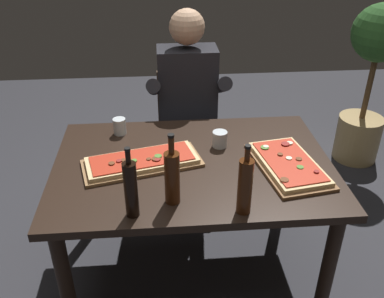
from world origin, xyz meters
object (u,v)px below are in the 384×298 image
pizza_rectangular_front (142,161)px  tumbler_far_side (220,140)px  pizza_rectangular_left (288,164)px  tumbler_near_camera (120,127)px  potted_plant_corner (371,76)px  dining_table (193,178)px  wine_bottle_dark (131,189)px  seated_diner (188,102)px  vinegar_bottle_green (172,177)px  oil_bottle_amber (245,186)px  diner_chair (187,128)px

pizza_rectangular_front → tumbler_far_side: 0.44m
pizza_rectangular_left → tumbler_near_camera: 0.95m
pizza_rectangular_front → potted_plant_corner: 2.06m
dining_table → pizza_rectangular_front: pizza_rectangular_front is taller
pizza_rectangular_left → wine_bottle_dark: (-0.75, -0.30, 0.11)m
seated_diner → dining_table: bearing=-92.3°
dining_table → seated_diner: 0.74m
pizza_rectangular_left → wine_bottle_dark: wine_bottle_dark is taller
dining_table → pizza_rectangular_left: size_ratio=2.65×
seated_diner → potted_plant_corner: size_ratio=1.05×
vinegar_bottle_green → tumbler_far_side: (0.27, 0.46, -0.09)m
oil_bottle_amber → seated_diner: seated_diner is taller
pizza_rectangular_left → potted_plant_corner: bearing=50.8°
dining_table → diner_chair: bearing=88.0°
dining_table → pizza_rectangular_left: (0.47, -0.09, 0.12)m
dining_table → oil_bottle_amber: size_ratio=4.31×
oil_bottle_amber → diner_chair: (-0.15, 1.26, -0.39)m
wine_bottle_dark → tumbler_far_side: wine_bottle_dark is taller
tumbler_near_camera → seated_diner: bearing=43.6°
oil_bottle_amber → pizza_rectangular_left: bearing=48.1°
tumbler_far_side → dining_table: bearing=-135.9°
oil_bottle_amber → tumbler_far_side: bearing=92.4°
dining_table → tumbler_near_camera: (-0.38, 0.34, 0.14)m
pizza_rectangular_left → tumbler_near_camera: tumbler_near_camera is taller
oil_bottle_amber → potted_plant_corner: bearing=50.2°
pizza_rectangular_front → tumbler_near_camera: 0.36m
dining_table → tumbler_far_side: size_ratio=16.14×
pizza_rectangular_front → tumbler_far_side: size_ratio=7.21×
pizza_rectangular_left → vinegar_bottle_green: (-0.58, -0.22, 0.11)m
wine_bottle_dark → pizza_rectangular_left: bearing=21.9°
wine_bottle_dark → oil_bottle_amber: bearing=-2.1°
potted_plant_corner → tumbler_far_side: bearing=-143.0°
diner_chair → tumbler_near_camera: bearing=-128.9°
dining_table → pizza_rectangular_left: pizza_rectangular_left is taller
diner_chair → pizza_rectangular_left: bearing=-65.1°
wine_bottle_dark → potted_plant_corner: bearing=41.1°
pizza_rectangular_front → tumbler_near_camera: size_ratio=6.76×
dining_table → tumbler_far_side: tumbler_far_side is taller
pizza_rectangular_left → potted_plant_corner: potted_plant_corner is taller
tumbler_near_camera → seated_diner: size_ratio=0.07×
wine_bottle_dark → dining_table: bearing=53.6°
dining_table → potted_plant_corner: potted_plant_corner is taller
pizza_rectangular_front → wine_bottle_dark: bearing=-94.7°
tumbler_far_side → seated_diner: (-0.13, 0.58, -0.04)m
tumbler_far_side → potted_plant_corner: size_ratio=0.07×
diner_chair → seated_diner: size_ratio=0.65×
pizza_rectangular_front → seated_diner: bearing=68.8°
tumbler_far_side → potted_plant_corner: (1.31, 0.99, -0.05)m
oil_bottle_amber → seated_diner: (-0.15, 1.14, -0.13)m
vinegar_bottle_green → tumbler_far_side: vinegar_bottle_green is taller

